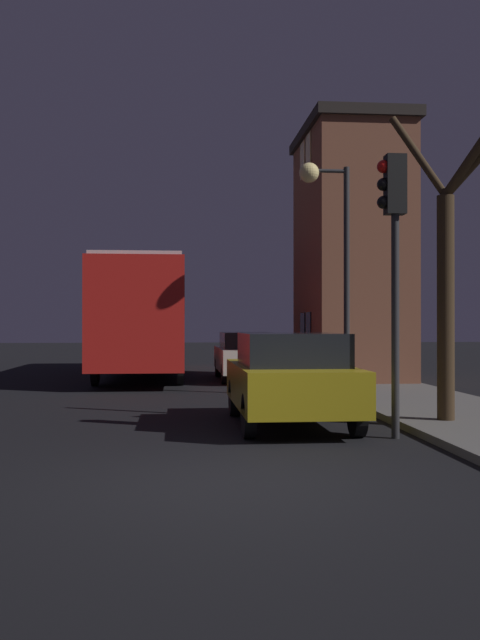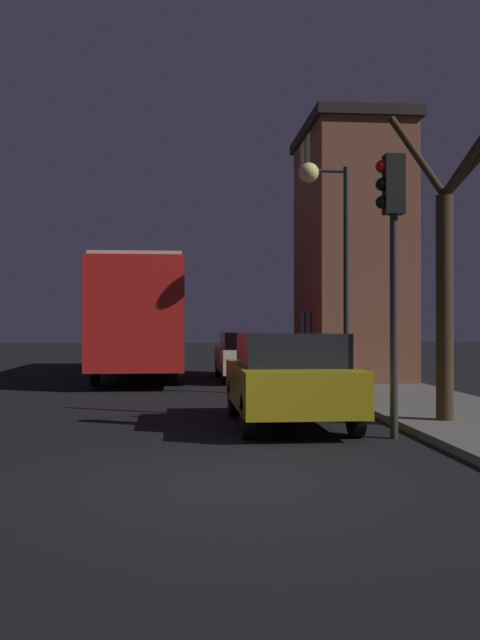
{
  "view_description": "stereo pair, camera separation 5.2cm",
  "coord_description": "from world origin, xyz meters",
  "px_view_note": "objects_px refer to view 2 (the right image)",
  "views": [
    {
      "loc": [
        -0.57,
        -7.79,
        1.72
      ],
      "look_at": [
        1.15,
        11.35,
        1.84
      ],
      "focal_mm": 40.0,
      "sensor_mm": 36.0,
      "label": 1
    },
    {
      "loc": [
        -0.52,
        -7.79,
        1.72
      ],
      "look_at": [
        1.15,
        11.35,
        1.84
      ],
      "focal_mm": 40.0,
      "sensor_mm": 36.0,
      "label": 2
    }
  ],
  "objects_px": {
    "car_near_lane": "(289,377)",
    "car_mid_lane": "(247,355)",
    "bare_tree": "(448,271)",
    "streetlamp": "(327,224)",
    "traffic_light": "(392,235)",
    "bus": "(145,311)"
  },
  "relations": [
    {
      "from": "car_near_lane",
      "to": "car_mid_lane",
      "type": "bearing_deg",
      "value": 88.6
    },
    {
      "from": "bare_tree",
      "to": "car_mid_lane",
      "type": "height_order",
      "value": "bare_tree"
    },
    {
      "from": "bare_tree",
      "to": "car_mid_lane",
      "type": "distance_m",
      "value": 10.84
    },
    {
      "from": "streetlamp",
      "to": "traffic_light",
      "type": "bearing_deg",
      "value": -92.86
    },
    {
      "from": "bus",
      "to": "car_near_lane",
      "type": "bearing_deg",
      "value": -76.12
    },
    {
      "from": "bus",
      "to": "car_near_lane",
      "type": "xyz_separation_m",
      "value": [
        2.99,
        -12.08,
        -1.33
      ]
    },
    {
      "from": "car_near_lane",
      "to": "car_mid_lane",
      "type": "xyz_separation_m",
      "value": [
        0.24,
        9.98,
        -0.06
      ]
    },
    {
      "from": "streetlamp",
      "to": "bus",
      "type": "height_order",
      "value": "streetlamp"
    },
    {
      "from": "traffic_light",
      "to": "car_near_lane",
      "type": "xyz_separation_m",
      "value": [
        -1.34,
        1.47,
        -2.25
      ]
    },
    {
      "from": "car_mid_lane",
      "to": "bare_tree",
      "type": "bearing_deg",
      "value": -77.21
    },
    {
      "from": "bare_tree",
      "to": "bus",
      "type": "distance_m",
      "value": 13.73
    },
    {
      "from": "bus",
      "to": "car_near_lane",
      "type": "height_order",
      "value": "bus"
    },
    {
      "from": "car_mid_lane",
      "to": "streetlamp",
      "type": "bearing_deg",
      "value": -75.46
    },
    {
      "from": "car_mid_lane",
      "to": "traffic_light",
      "type": "bearing_deg",
      "value": -84.54
    },
    {
      "from": "bare_tree",
      "to": "car_near_lane",
      "type": "height_order",
      "value": "bare_tree"
    },
    {
      "from": "car_near_lane",
      "to": "car_mid_lane",
      "type": "distance_m",
      "value": 9.98
    },
    {
      "from": "bare_tree",
      "to": "car_near_lane",
      "type": "bearing_deg",
      "value": 170.34
    },
    {
      "from": "bus",
      "to": "car_mid_lane",
      "type": "xyz_separation_m",
      "value": [
        3.23,
        -2.11,
        -1.38
      ]
    },
    {
      "from": "streetlamp",
      "to": "car_mid_lane",
      "type": "relative_size",
      "value": 1.14
    },
    {
      "from": "traffic_light",
      "to": "car_near_lane",
      "type": "bearing_deg",
      "value": 132.31
    },
    {
      "from": "traffic_light",
      "to": "bare_tree",
      "type": "xyz_separation_m",
      "value": [
        1.27,
        1.03,
        -0.47
      ]
    },
    {
      "from": "traffic_light",
      "to": "car_mid_lane",
      "type": "xyz_separation_m",
      "value": [
        -1.09,
        11.45,
        -2.3
      ]
    }
  ]
}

